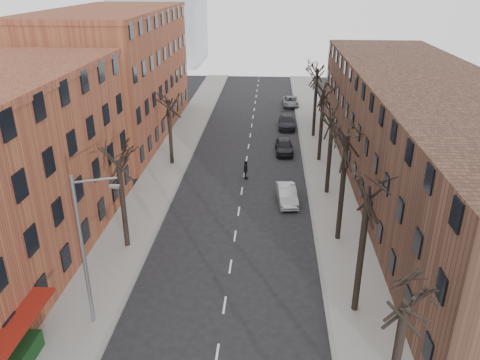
# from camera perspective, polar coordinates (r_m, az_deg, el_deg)

# --- Properties ---
(sidewalk_left) EXTENTS (4.00, 90.00, 0.15)m
(sidewalk_left) POSITION_cam_1_polar(r_m,az_deg,el_deg) (49.80, -8.49, 2.44)
(sidewalk_left) COLOR gray
(sidewalk_left) RESTS_ON ground
(sidewalk_right) EXTENTS (4.00, 90.00, 0.15)m
(sidewalk_right) POSITION_cam_1_polar(r_m,az_deg,el_deg) (49.01, 10.14, 1.96)
(sidewalk_right) COLOR gray
(sidewalk_right) RESTS_ON ground
(building_left_far) EXTENTS (12.00, 28.00, 14.00)m
(building_left_far) POSITION_cam_1_polar(r_m,az_deg,el_deg) (58.37, -14.94, 12.16)
(building_left_far) COLOR brown
(building_left_far) RESTS_ON ground
(building_right) EXTENTS (12.00, 50.00, 10.00)m
(building_right) POSITION_cam_1_polar(r_m,az_deg,el_deg) (44.44, 21.56, 5.10)
(building_right) COLOR #533426
(building_right) RESTS_ON ground
(tree_right_b) EXTENTS (5.20, 5.20, 10.80)m
(tree_right_b) POSITION_cam_1_polar(r_m,az_deg,el_deg) (29.10, 13.73, -15.21)
(tree_right_b) COLOR black
(tree_right_b) RESTS_ON ground
(tree_right_c) EXTENTS (5.20, 5.20, 11.60)m
(tree_right_c) POSITION_cam_1_polar(r_m,az_deg,el_deg) (35.60, 11.77, -7.13)
(tree_right_c) COLOR black
(tree_right_c) RESTS_ON ground
(tree_right_d) EXTENTS (5.20, 5.20, 10.00)m
(tree_right_d) POSITION_cam_1_polar(r_m,az_deg,el_deg) (42.61, 10.48, -1.61)
(tree_right_d) COLOR black
(tree_right_d) RESTS_ON ground
(tree_right_e) EXTENTS (5.20, 5.20, 10.80)m
(tree_right_e) POSITION_cam_1_polar(r_m,az_deg,el_deg) (49.92, 9.57, 2.32)
(tree_right_e) COLOR black
(tree_right_e) RESTS_ON ground
(tree_right_f) EXTENTS (5.20, 5.20, 11.60)m
(tree_right_f) POSITION_cam_1_polar(r_m,az_deg,el_deg) (57.42, 8.89, 5.24)
(tree_right_f) COLOR black
(tree_right_f) RESTS_ON ground
(tree_left_a) EXTENTS (5.20, 5.20, 9.50)m
(tree_left_a) POSITION_cam_1_polar(r_m,az_deg,el_deg) (34.99, -13.51, -7.90)
(tree_left_a) COLOR black
(tree_left_a) RESTS_ON ground
(tree_left_b) EXTENTS (5.20, 5.20, 9.50)m
(tree_left_b) POSITION_cam_1_polar(r_m,az_deg,el_deg) (48.84, -8.26, 1.92)
(tree_left_b) COLOR black
(tree_left_b) RESTS_ON ground
(streetlight) EXTENTS (2.45, 0.22, 9.03)m
(streetlight) POSITION_cam_1_polar(r_m,az_deg,el_deg) (25.87, -18.34, -7.67)
(streetlight) COLOR slate
(streetlight) RESTS_ON ground
(silver_sedan) EXTENTS (1.93, 4.46, 1.43)m
(silver_sedan) POSITION_cam_1_polar(r_m,az_deg,el_deg) (40.21, 5.74, -1.78)
(silver_sedan) COLOR #A3A4A9
(silver_sedan) RESTS_ON ground
(parked_car_near) EXTENTS (2.06, 4.66, 1.56)m
(parked_car_near) POSITION_cam_1_polar(r_m,az_deg,el_deg) (51.47, 5.39, 4.15)
(parked_car_near) COLOR black
(parked_car_near) RESTS_ON ground
(parked_car_mid) EXTENTS (2.19, 5.25, 1.52)m
(parked_car_mid) POSITION_cam_1_polar(r_m,az_deg,el_deg) (60.31, 5.73, 7.07)
(parked_car_mid) COLOR black
(parked_car_mid) RESTS_ON ground
(parked_car_far) EXTENTS (2.35, 4.88, 1.34)m
(parked_car_far) POSITION_cam_1_polar(r_m,az_deg,el_deg) (70.76, 6.17, 9.49)
(parked_car_far) COLOR slate
(parked_car_far) RESTS_ON ground
(pedestrian_crossing) EXTENTS (0.63, 1.14, 1.83)m
(pedestrian_crossing) POSITION_cam_1_polar(r_m,az_deg,el_deg) (44.50, 0.70, 1.23)
(pedestrian_crossing) COLOR black
(pedestrian_crossing) RESTS_ON ground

